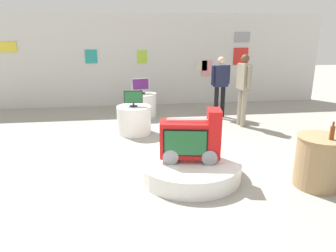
# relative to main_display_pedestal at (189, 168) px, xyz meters

# --- Properties ---
(ground_plane) EXTENTS (30.00, 30.00, 0.00)m
(ground_plane) POSITION_rel_main_display_pedestal_xyz_m (-0.32, 0.15, -0.15)
(ground_plane) COLOR #9E998E
(back_wall_display) EXTENTS (11.32, 0.13, 2.81)m
(back_wall_display) POSITION_rel_main_display_pedestal_xyz_m (-0.31, 5.34, 1.26)
(back_wall_display) COLOR silver
(back_wall_display) RESTS_ON ground
(main_display_pedestal) EXTENTS (1.70, 1.70, 0.29)m
(main_display_pedestal) POSITION_rel_main_display_pedestal_xyz_m (0.00, 0.00, 0.00)
(main_display_pedestal) COLOR white
(main_display_pedestal) RESTS_ON ground
(novelty_firetruck_tv) EXTENTS (1.01, 0.57, 0.86)m
(novelty_firetruck_tv) POSITION_rel_main_display_pedestal_xyz_m (0.02, -0.01, 0.49)
(novelty_firetruck_tv) COLOR gray
(novelty_firetruck_tv) RESTS_ON main_display_pedestal
(display_pedestal_left_rear) EXTENTS (0.79, 0.79, 0.65)m
(display_pedestal_left_rear) POSITION_rel_main_display_pedestal_xyz_m (-0.84, 2.43, 0.18)
(display_pedestal_left_rear) COLOR white
(display_pedestal_left_rear) RESTS_ON ground
(tv_on_left_rear) EXTENTS (0.43, 0.19, 0.36)m
(tv_on_left_rear) POSITION_rel_main_display_pedestal_xyz_m (-0.84, 2.43, 0.70)
(tv_on_left_rear) COLOR black
(tv_on_left_rear) RESTS_ON display_pedestal_left_rear
(display_pedestal_center_rear) EXTENTS (0.84, 0.84, 0.65)m
(display_pedestal_center_rear) POSITION_rel_main_display_pedestal_xyz_m (-0.59, 3.92, 0.18)
(display_pedestal_center_rear) COLOR white
(display_pedestal_center_rear) RESTS_ON ground
(tv_on_center_rear) EXTENTS (0.48, 0.24, 0.42)m
(tv_on_center_rear) POSITION_rel_main_display_pedestal_xyz_m (-0.59, 3.92, 0.73)
(tv_on_center_rear) COLOR black
(tv_on_center_rear) RESTS_ON display_pedestal_center_rear
(side_table_round) EXTENTS (0.73, 0.73, 0.81)m
(side_table_round) POSITION_rel_main_display_pedestal_xyz_m (1.91, -0.60, 0.27)
(side_table_round) COLOR #9E7F56
(side_table_round) RESTS_ON ground
(bottle_on_side_table) EXTENTS (0.07, 0.07, 0.27)m
(bottle_on_side_table) POSITION_rel_main_display_pedestal_xyz_m (1.97, -0.72, 0.78)
(bottle_on_side_table) COLOR brown
(bottle_on_side_table) RESTS_ON side_table_round
(shopper_browsing_near_truck) EXTENTS (0.25, 0.56, 1.78)m
(shopper_browsing_near_truck) POSITION_rel_main_display_pedestal_xyz_m (1.87, 2.68, 0.90)
(shopper_browsing_near_truck) COLOR gray
(shopper_browsing_near_truck) RESTS_ON ground
(shopper_browsing_rear) EXTENTS (0.55, 0.28, 1.65)m
(shopper_browsing_rear) POSITION_rel_main_display_pedestal_xyz_m (1.55, 3.56, 0.82)
(shopper_browsing_rear) COLOR black
(shopper_browsing_rear) RESTS_ON ground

